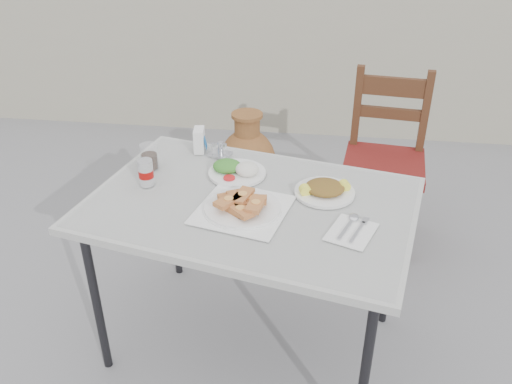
# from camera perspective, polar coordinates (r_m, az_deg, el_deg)

# --- Properties ---
(ground) EXTENTS (80.00, 80.00, 0.00)m
(ground) POSITION_cam_1_polar(r_m,az_deg,el_deg) (2.67, -2.42, -14.95)
(ground) COLOR slate
(ground) RESTS_ON ground
(cafe_table) EXTENTS (1.44, 1.12, 0.78)m
(cafe_table) POSITION_cam_1_polar(r_m,az_deg,el_deg) (2.19, -0.51, -2.10)
(cafe_table) COLOR black
(cafe_table) RESTS_ON ground
(pide_plate) EXTENTS (0.41, 0.41, 0.07)m
(pide_plate) POSITION_cam_1_polar(r_m,az_deg,el_deg) (2.08, -1.45, -1.17)
(pide_plate) COLOR white
(pide_plate) RESTS_ON cafe_table
(salad_rice_plate) EXTENTS (0.25, 0.25, 0.06)m
(salad_rice_plate) POSITION_cam_1_polar(r_m,az_deg,el_deg) (2.34, -2.08, 2.37)
(salad_rice_plate) COLOR white
(salad_rice_plate) RESTS_ON cafe_table
(salad_chopped_plate) EXTENTS (0.25, 0.25, 0.05)m
(salad_chopped_plate) POSITION_cam_1_polar(r_m,az_deg,el_deg) (2.21, 7.24, 0.28)
(salad_chopped_plate) COLOR white
(salad_chopped_plate) RESTS_ON cafe_table
(soda_can) EXTENTS (0.06, 0.06, 0.11)m
(soda_can) POSITION_cam_1_polar(r_m,az_deg,el_deg) (2.29, -11.51, 2.03)
(soda_can) COLOR white
(soda_can) RESTS_ON cafe_table
(cola_glass) EXTENTS (0.08, 0.08, 0.11)m
(cola_glass) POSITION_cam_1_polar(r_m,az_deg,el_deg) (2.43, -11.16, 3.55)
(cola_glass) COLOR white
(cola_glass) RESTS_ON cafe_table
(napkin_holder) EXTENTS (0.07, 0.10, 0.11)m
(napkin_holder) POSITION_cam_1_polar(r_m,az_deg,el_deg) (2.54, -5.99, 5.46)
(napkin_holder) COLOR white
(napkin_holder) RESTS_ON cafe_table
(condiment_caddy) EXTENTS (0.11, 0.10, 0.07)m
(condiment_caddy) POSITION_cam_1_polar(r_m,az_deg,el_deg) (2.50, -3.83, 4.32)
(condiment_caddy) COLOR silver
(condiment_caddy) RESTS_ON cafe_table
(cutlery_napkin) EXTENTS (0.21, 0.24, 0.01)m
(cutlery_napkin) POSITION_cam_1_polar(r_m,az_deg,el_deg) (2.01, 10.09, -3.86)
(cutlery_napkin) COLOR white
(cutlery_napkin) RESTS_ON cafe_table
(chair) EXTENTS (0.49, 0.49, 0.99)m
(chair) POSITION_cam_1_polar(r_m,az_deg,el_deg) (3.15, 13.38, 3.42)
(chair) COLOR #35180E
(chair) RESTS_ON ground
(terracotta_urn) EXTENTS (0.37, 0.37, 0.65)m
(terracotta_urn) POSITION_cam_1_polar(r_m,az_deg,el_deg) (3.46, -0.90, 2.92)
(terracotta_urn) COLOR brown
(terracotta_urn) RESTS_ON ground
(back_wall) EXTENTS (6.00, 0.25, 1.20)m
(back_wall) POSITION_cam_1_polar(r_m,az_deg,el_deg) (4.55, 2.74, 13.82)
(back_wall) COLOR gray
(back_wall) RESTS_ON ground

